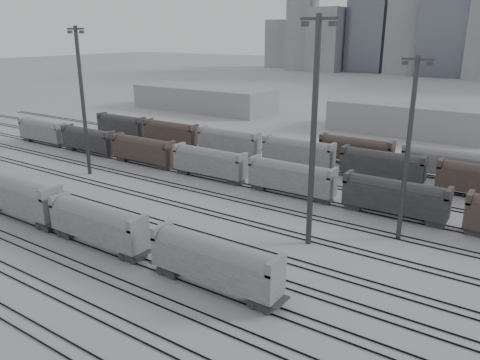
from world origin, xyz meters
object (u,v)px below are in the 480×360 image
Objects in this scene: hopper_car_a at (18,194)px; hopper_car_c at (215,260)px; light_mast_c at (314,130)px; hopper_car_b at (97,222)px.

hopper_car_a is 35.33m from hopper_car_c.
hopper_car_a is 1.10× the size of hopper_car_c.
light_mast_c is (3.15, 15.78, 11.46)m from hopper_car_c.
hopper_car_a is 17.08m from hopper_car_b.
hopper_car_b is 18.25m from hopper_car_c.
hopper_car_c reaches higher than hopper_car_b.
light_mast_c is at bearing 78.71° from hopper_car_c.
hopper_car_b is at bearing -0.00° from hopper_car_a.
hopper_car_a is at bearing -157.71° from light_mast_c.
hopper_car_a reaches higher than hopper_car_c.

